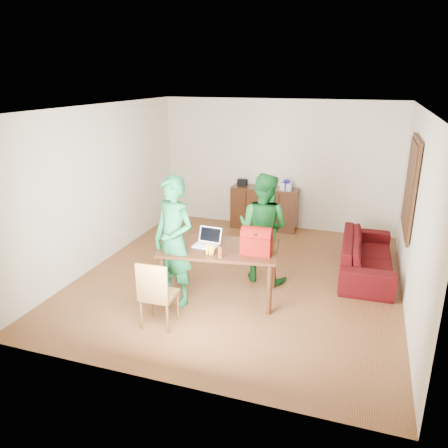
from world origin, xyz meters
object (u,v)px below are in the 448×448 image
(chair, at_px, (159,307))
(laptop, at_px, (206,243))
(person_near, at_px, (174,241))
(sofa, at_px, (367,255))
(table, at_px, (220,253))
(red_bag, at_px, (256,243))
(person_far, at_px, (263,228))
(bottle, at_px, (220,251))

(chair, distance_m, laptop, 1.17)
(person_near, height_order, sofa, person_near)
(table, distance_m, red_bag, 0.62)
(person_near, relative_size, laptop, 5.16)
(red_bag, xyz_separation_m, sofa, (1.49, 1.63, -0.64))
(table, xyz_separation_m, red_bag, (0.56, -0.07, 0.25))
(laptop, bearing_deg, person_near, -135.24)
(red_bag, bearing_deg, person_near, -168.55)
(person_far, bearing_deg, bottle, 86.03)
(person_near, bearing_deg, laptop, 60.95)
(sofa, bearing_deg, chair, 133.89)
(chair, relative_size, laptop, 2.59)
(laptop, xyz_separation_m, bottle, (0.34, -0.34, 0.05))
(sofa, bearing_deg, table, 125.87)
(red_bag, bearing_deg, sofa, 45.04)
(person_far, relative_size, bottle, 9.07)
(person_far, distance_m, red_bag, 0.86)
(person_near, xyz_separation_m, person_far, (1.01, 1.13, -0.06))
(person_far, height_order, red_bag, person_far)
(chair, distance_m, red_bag, 1.57)
(person_near, relative_size, bottle, 9.72)
(laptop, bearing_deg, chair, -102.96)
(table, bearing_deg, person_far, 51.69)
(person_near, bearing_deg, bottle, 18.22)
(bottle, xyz_separation_m, red_bag, (0.43, 0.30, 0.06))
(sofa, bearing_deg, person_near, 124.75)
(chair, xyz_separation_m, laptop, (0.29, 0.98, 0.56))
(chair, xyz_separation_m, red_bag, (1.06, 0.95, 0.67))
(table, relative_size, sofa, 0.86)
(sofa, bearing_deg, bottle, 133.80)
(table, distance_m, bottle, 0.44)
(table, distance_m, person_near, 0.70)
(table, bearing_deg, chair, -124.42)
(chair, height_order, red_bag, red_bag)
(chair, xyz_separation_m, person_near, (-0.07, 0.67, 0.66))
(bottle, bearing_deg, sofa, 45.27)
(person_near, relative_size, red_bag, 4.48)
(laptop, relative_size, bottle, 1.88)
(laptop, bearing_deg, bottle, -41.23)
(person_far, height_order, laptop, person_far)
(red_bag, distance_m, sofa, 2.30)
(table, distance_m, person_far, 0.92)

